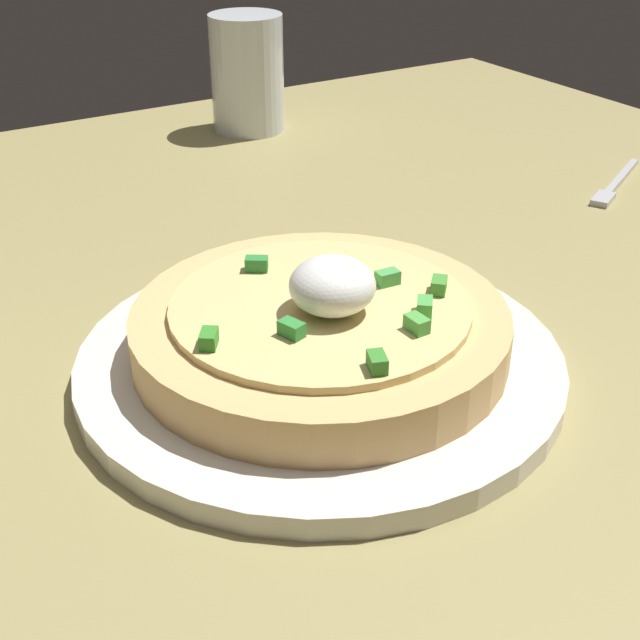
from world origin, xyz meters
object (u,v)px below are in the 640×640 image
at_px(pizza, 321,327).
at_px(fork, 614,186).
at_px(cup_far, 247,76).
at_px(plate, 320,361).

bearing_deg(pizza, fork, 17.28).
relative_size(cup_far, fork, 1.01).
height_order(cup_far, fork, cup_far).
relative_size(pizza, cup_far, 1.85).
xyz_separation_m(plate, pizza, (0.00, -0.00, 0.02)).
xyz_separation_m(pizza, cup_far, (0.17, 0.42, 0.02)).
relative_size(pizza, fork, 1.86).
bearing_deg(plate, fork, 17.19).
height_order(pizza, cup_far, cup_far).
bearing_deg(plate, pizza, -81.02).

